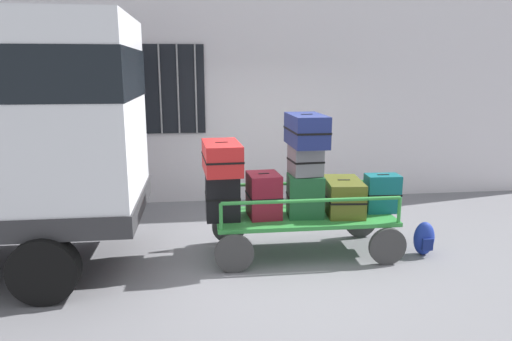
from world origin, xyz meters
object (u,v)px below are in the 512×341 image
(suitcase_left_middle, at_px, (222,157))
(suitcase_midright_bottom, at_px, (343,196))
(suitcase_midleft_bottom, at_px, (264,195))
(suitcase_center_top, at_px, (306,130))
(suitcase_center_middle, at_px, (305,160))
(suitcase_right_bottom, at_px, (382,193))
(luggage_cart, at_px, (304,223))
(suitcase_left_bottom, at_px, (222,195))
(suitcase_center_bottom, at_px, (305,196))
(backpack, at_px, (424,239))

(suitcase_left_middle, relative_size, suitcase_midright_bottom, 1.10)
(suitcase_midleft_bottom, bearing_deg, suitcase_center_top, -4.41)
(suitcase_center_middle, distance_m, suitcase_right_bottom, 1.14)
(luggage_cart, relative_size, suitcase_left_middle, 2.79)
(suitcase_midleft_bottom, height_order, suitcase_right_bottom, suitcase_midleft_bottom)
(suitcase_center_top, bearing_deg, suitcase_left_bottom, 178.31)
(suitcase_midleft_bottom, bearing_deg, suitcase_left_middle, -178.94)
(suitcase_left_middle, distance_m, suitcase_right_bottom, 2.15)
(suitcase_midright_bottom, bearing_deg, luggage_cart, -175.93)
(luggage_cart, relative_size, suitcase_midright_bottom, 3.08)
(suitcase_center_middle, relative_size, suitcase_midright_bottom, 0.57)
(suitcase_right_bottom, bearing_deg, suitcase_center_top, -177.08)
(suitcase_left_bottom, bearing_deg, suitcase_left_middle, -90.00)
(suitcase_center_bottom, height_order, backpack, suitcase_center_bottom)
(suitcase_left_middle, bearing_deg, suitcase_center_bottom, -2.47)
(suitcase_center_middle, xyz_separation_m, suitcase_midright_bottom, (0.52, 0.05, -0.50))
(suitcase_midleft_bottom, bearing_deg, suitcase_left_bottom, -178.97)
(suitcase_center_top, relative_size, suitcase_midright_bottom, 1.04)
(suitcase_center_middle, bearing_deg, suitcase_center_bottom, -90.00)
(suitcase_center_top, distance_m, suitcase_right_bottom, 1.35)
(suitcase_midright_bottom, bearing_deg, backpack, -16.21)
(suitcase_center_bottom, height_order, suitcase_center_top, suitcase_center_top)
(suitcase_midleft_bottom, xyz_separation_m, suitcase_center_bottom, (0.52, -0.05, -0.01))
(suitcase_left_bottom, distance_m, suitcase_midleft_bottom, 0.52)
(suitcase_left_middle, bearing_deg, suitcase_right_bottom, 0.62)
(suitcase_left_bottom, height_order, suitcase_center_bottom, suitcase_left_bottom)
(suitcase_left_bottom, height_order, suitcase_midright_bottom, suitcase_left_bottom)
(suitcase_center_middle, height_order, suitcase_center_top, suitcase_center_top)
(suitcase_midleft_bottom, relative_size, suitcase_center_bottom, 1.04)
(luggage_cart, xyz_separation_m, backpack, (1.52, -0.25, -0.19))
(suitcase_left_middle, bearing_deg, luggage_cart, -0.54)
(suitcase_center_bottom, bearing_deg, suitcase_center_middle, 90.00)
(suitcase_midleft_bottom, height_order, backpack, suitcase_midleft_bottom)
(luggage_cart, height_order, suitcase_midright_bottom, suitcase_midright_bottom)
(suitcase_center_bottom, height_order, suitcase_midright_bottom, suitcase_center_bottom)
(suitcase_midleft_bottom, distance_m, suitcase_midright_bottom, 1.04)
(backpack, bearing_deg, suitcase_center_top, 171.29)
(suitcase_center_middle, height_order, suitcase_right_bottom, suitcase_center_middle)
(luggage_cart, height_order, suitcase_center_bottom, suitcase_center_bottom)
(suitcase_midleft_bottom, bearing_deg, suitcase_midright_bottom, 0.97)
(suitcase_center_top, xyz_separation_m, backpack, (1.52, -0.23, -1.39))
(suitcase_center_middle, distance_m, suitcase_center_top, 0.38)
(suitcase_midright_bottom, bearing_deg, suitcase_left_bottom, -179.01)
(suitcase_left_middle, height_order, suitcase_center_middle, suitcase_left_middle)
(luggage_cart, bearing_deg, suitcase_center_bottom, -90.00)
(suitcase_left_bottom, xyz_separation_m, backpack, (2.56, -0.26, -0.59))
(suitcase_center_bottom, relative_size, suitcase_midright_bottom, 0.71)
(backpack, bearing_deg, suitcase_left_middle, 174.13)
(luggage_cart, bearing_deg, backpack, -9.47)
(suitcase_midleft_bottom, xyz_separation_m, suitcase_midright_bottom, (1.04, 0.02, -0.06))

